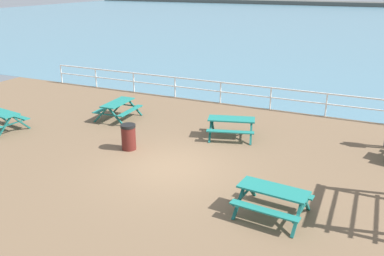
{
  "coord_description": "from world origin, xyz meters",
  "views": [
    {
      "loc": [
        5.9,
        -10.96,
        5.87
      ],
      "look_at": [
        -0.04,
        1.74,
        0.8
      ],
      "focal_mm": 38.61,
      "sensor_mm": 36.0,
      "label": 1
    }
  ],
  "objects_px": {
    "picnic_table_mid_centre": "(231,123)",
    "picnic_table_far_left": "(118,106)",
    "picnic_table_near_right": "(273,195)",
    "picnic_table_far_right": "(0,116)",
    "litter_bin": "(129,137)"
  },
  "relations": [
    {
      "from": "picnic_table_mid_centre",
      "to": "picnic_table_far_left",
      "type": "relative_size",
      "value": 1.15
    },
    {
      "from": "picnic_table_far_left",
      "to": "picnic_table_mid_centre",
      "type": "bearing_deg",
      "value": -93.0
    },
    {
      "from": "picnic_table_near_right",
      "to": "picnic_table_far_right",
      "type": "relative_size",
      "value": 0.96
    },
    {
      "from": "picnic_table_far_right",
      "to": "picnic_table_near_right",
      "type": "bearing_deg",
      "value": 0.57
    },
    {
      "from": "picnic_table_near_right",
      "to": "picnic_table_far_left",
      "type": "distance_m",
      "value": 9.63
    },
    {
      "from": "picnic_table_near_right",
      "to": "litter_bin",
      "type": "bearing_deg",
      "value": 164.83
    },
    {
      "from": "picnic_table_mid_centre",
      "to": "litter_bin",
      "type": "distance_m",
      "value": 4.04
    },
    {
      "from": "picnic_table_near_right",
      "to": "picnic_table_far_right",
      "type": "distance_m",
      "value": 11.91
    },
    {
      "from": "picnic_table_mid_centre",
      "to": "litter_bin",
      "type": "relative_size",
      "value": 2.26
    },
    {
      "from": "picnic_table_near_right",
      "to": "picnic_table_mid_centre",
      "type": "xyz_separation_m",
      "value": [
        -2.94,
        4.94,
        0.0
      ]
    },
    {
      "from": "picnic_table_mid_centre",
      "to": "litter_bin",
      "type": "xyz_separation_m",
      "value": [
        -2.96,
        -2.74,
        -0.1
      ]
    },
    {
      "from": "picnic_table_mid_centre",
      "to": "picnic_table_far_right",
      "type": "distance_m",
      "value": 9.42
    },
    {
      "from": "picnic_table_far_right",
      "to": "litter_bin",
      "type": "bearing_deg",
      "value": 13.54
    },
    {
      "from": "litter_bin",
      "to": "picnic_table_far_left",
      "type": "bearing_deg",
      "value": 130.6
    },
    {
      "from": "picnic_table_near_right",
      "to": "picnic_table_far_left",
      "type": "height_order",
      "value": "same"
    }
  ]
}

